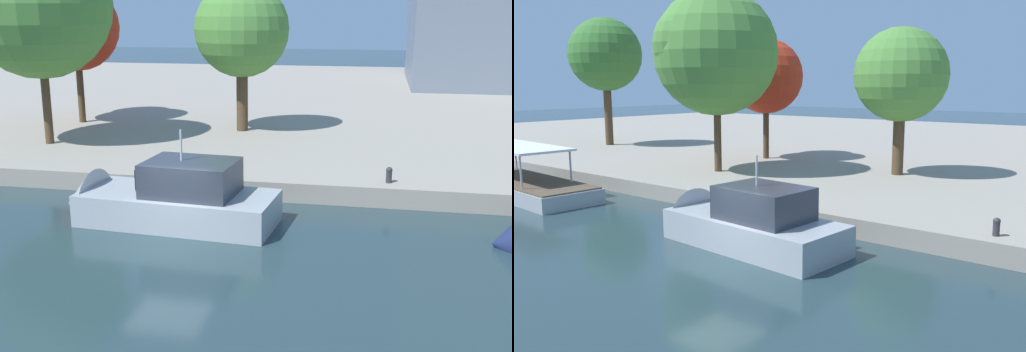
# 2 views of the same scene
# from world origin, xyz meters

# --- Properties ---
(ground_plane) EXTENTS (220.00, 220.00, 0.00)m
(ground_plane) POSITION_xyz_m (0.00, 0.00, 0.00)
(ground_plane) COLOR #23383D
(dock_promenade) EXTENTS (120.00, 55.00, 0.80)m
(dock_promenade) POSITION_xyz_m (0.00, 32.98, 0.40)
(dock_promenade) COLOR gray
(dock_promenade) RESTS_ON ground_plane
(motor_yacht_1) EXTENTS (8.19, 3.47, 4.45)m
(motor_yacht_1) POSITION_xyz_m (-0.98, 2.37, 0.65)
(motor_yacht_1) COLOR #9EA3A8
(motor_yacht_1) RESTS_ON ground_plane
(mooring_bollard_0) EXTENTS (0.26, 0.26, 0.64)m
(mooring_bollard_0) POSITION_xyz_m (7.09, 6.37, 1.15)
(mooring_bollard_0) COLOR #2D2D33
(mooring_bollard_0) RESTS_ON dock_promenade
(tree_1) EXTENTS (5.45, 5.44, 8.25)m
(tree_1) POSITION_xyz_m (-11.59, 17.24, 6.63)
(tree_1) COLOR #4C3823
(tree_1) RESTS_ON dock_promenade
(tree_3) EXTENTS (7.26, 7.26, 10.57)m
(tree_3) POSITION_xyz_m (-10.06, 10.58, 7.79)
(tree_3) COLOR #4C3823
(tree_3) RESTS_ON dock_promenade
(tree_4) EXTENTS (5.27, 5.27, 8.30)m
(tree_4) POSITION_xyz_m (-0.91, 16.08, 6.47)
(tree_4) COLOR #4C3823
(tree_4) RESTS_ON dock_promenade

